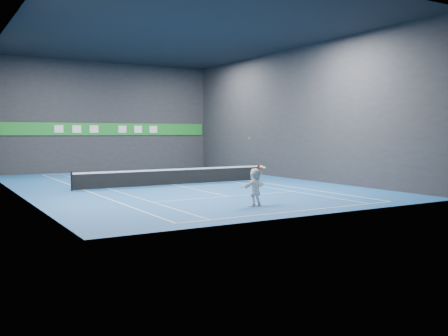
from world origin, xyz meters
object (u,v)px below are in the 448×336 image
player (255,187)px  tennis_ball (250,138)px  tennis_racket (261,167)px  tennis_net (174,176)px

player → tennis_ball: bearing=-30.5°
player → tennis_racket: 0.91m
player → tennis_net: player is taller
tennis_net → tennis_racket: size_ratio=21.98×
tennis_ball → tennis_net: size_ratio=0.01×
tennis_racket → tennis_net: bearing=87.7°
tennis_net → tennis_racket: bearing=-92.3°
player → tennis_net: bearing=-112.5°
player → tennis_racket: size_ratio=2.91×
tennis_ball → tennis_racket: 1.41m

